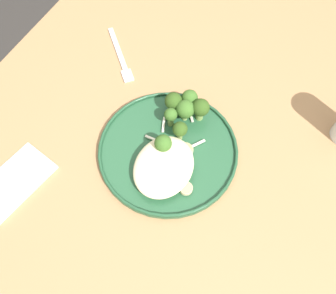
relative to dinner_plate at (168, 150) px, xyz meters
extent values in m
plane|color=#2D2B28|center=(-0.01, 0.02, -0.75)|extent=(6.00, 6.00, 0.00)
cube|color=#9E754C|center=(-0.01, 0.02, -0.03)|extent=(1.40, 1.00, 0.04)
cube|color=olive|center=(-0.65, -0.42, -0.40)|extent=(0.06, 0.06, 0.70)
cylinder|color=#235133|center=(0.00, 0.00, 0.00)|extent=(0.29, 0.29, 0.01)
torus|color=#204B2E|center=(0.00, 0.00, 0.01)|extent=(0.29, 0.29, 0.01)
ellipsoid|color=beige|center=(0.05, 0.01, 0.02)|extent=(0.14, 0.11, 0.04)
cylinder|color=#E5C689|center=(0.05, -0.02, 0.01)|extent=(0.03, 0.03, 0.01)
cylinder|color=#958159|center=(0.05, -0.02, 0.02)|extent=(0.03, 0.03, 0.00)
cylinder|color=beige|center=(0.05, 0.03, 0.01)|extent=(0.03, 0.03, 0.01)
cylinder|color=#988766|center=(0.05, 0.03, 0.02)|extent=(0.03, 0.03, 0.00)
cylinder|color=beige|center=(0.04, 0.00, 0.01)|extent=(0.03, 0.03, 0.02)
cylinder|color=#988766|center=(0.04, 0.00, 0.02)|extent=(0.03, 0.03, 0.00)
cylinder|color=#E5C689|center=(0.00, 0.03, 0.01)|extent=(0.03, 0.03, 0.01)
cylinder|color=#958159|center=(0.00, 0.03, 0.02)|extent=(0.03, 0.03, 0.00)
cylinder|color=beige|center=(0.07, 0.07, 0.01)|extent=(0.03, 0.03, 0.01)
cylinder|color=#988766|center=(0.07, 0.07, 0.02)|extent=(0.02, 0.02, 0.00)
cylinder|color=#E5C689|center=(0.06, 0.01, 0.01)|extent=(0.03, 0.03, 0.02)
cylinder|color=#958159|center=(0.06, 0.01, 0.02)|extent=(0.03, 0.03, 0.00)
cylinder|color=#7A994C|center=(-0.11, 0.00, 0.01)|extent=(0.01, 0.01, 0.02)
sphere|color=#386023|center=(-0.11, 0.00, 0.04)|extent=(0.04, 0.04, 0.04)
cylinder|color=#89A356|center=(-0.03, 0.01, 0.01)|extent=(0.02, 0.02, 0.02)
sphere|color=#2D4C19|center=(-0.03, 0.01, 0.04)|extent=(0.03, 0.03, 0.03)
cylinder|color=#7A994C|center=(-0.10, 0.03, 0.01)|extent=(0.02, 0.02, 0.02)
sphere|color=#2D4C19|center=(-0.10, 0.03, 0.04)|extent=(0.04, 0.04, 0.04)
cylinder|color=#7A994C|center=(-0.09, -0.03, 0.01)|extent=(0.02, 0.02, 0.02)
sphere|color=#2D4C19|center=(-0.09, -0.03, 0.04)|extent=(0.04, 0.04, 0.04)
cylinder|color=#7A994C|center=(-0.06, -0.02, 0.01)|extent=(0.02, 0.02, 0.03)
sphere|color=#386023|center=(-0.06, -0.02, 0.04)|extent=(0.03, 0.03, 0.03)
cylinder|color=#89A356|center=(0.01, -0.01, 0.02)|extent=(0.02, 0.02, 0.03)
sphere|color=#386023|center=(0.01, -0.01, 0.04)|extent=(0.03, 0.03, 0.03)
cylinder|color=#89A356|center=(-0.08, 0.00, 0.01)|extent=(0.01, 0.01, 0.02)
sphere|color=#386023|center=(-0.08, 0.00, 0.04)|extent=(0.04, 0.04, 0.04)
cube|color=silver|center=(-0.10, 0.01, 0.01)|extent=(0.03, 0.03, 0.00)
cube|color=silver|center=(-0.01, -0.03, 0.01)|extent=(0.01, 0.06, 0.00)
cube|color=silver|center=(-0.03, 0.05, 0.01)|extent=(0.04, 0.03, 0.00)
cube|color=silver|center=(-0.05, -0.03, 0.01)|extent=(0.04, 0.02, 0.00)
cube|color=silver|center=(-0.21, -0.24, -0.01)|extent=(0.12, 0.11, 0.00)
cube|color=silver|center=(-0.14, -0.18, -0.01)|extent=(0.04, 0.04, 0.00)
cube|color=silver|center=(0.19, -0.25, 0.00)|extent=(0.17, 0.12, 0.01)
camera|label=1|loc=(0.28, 0.13, 0.59)|focal=34.62mm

